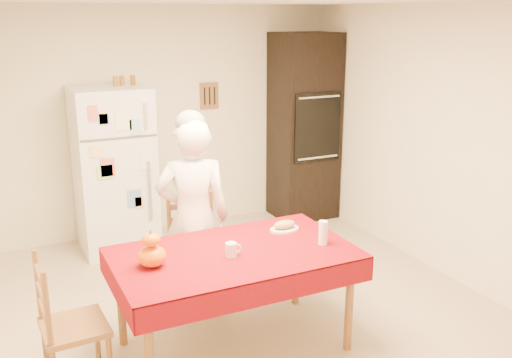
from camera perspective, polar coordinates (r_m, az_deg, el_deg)
floor at (r=4.87m, az=-0.75°, el=-13.18°), size 4.50×4.50×0.00m
room_shell at (r=4.32m, az=-0.83°, el=5.96°), size 4.02×4.52×2.51m
refrigerator at (r=6.05m, az=-13.99°, el=0.90°), size 0.75×0.74×1.70m
oven_cabinet at (r=6.84m, az=4.82°, el=5.19°), size 0.70×0.62×2.20m
dining_table at (r=4.11m, az=-2.25°, el=-8.17°), size 1.70×1.00×0.76m
chair_far at (r=4.85m, az=-6.28°, el=-6.77°), size 0.48×0.46×0.95m
chair_left at (r=3.92m, az=-18.72°, el=-13.34°), size 0.42×0.44×0.95m
seated_woman at (r=4.60m, az=-6.28°, el=-3.93°), size 0.68×0.55×1.63m
coffee_mug at (r=3.99m, az=-2.51°, el=-7.08°), size 0.08×0.08×0.10m
pumpkin_lower at (r=3.89m, az=-10.36°, el=-7.60°), size 0.19×0.19×0.14m
pumpkin_upper at (r=3.85m, az=-10.45°, el=-5.99°), size 0.12×0.12×0.09m
wine_glass at (r=4.21m, az=6.72°, el=-5.35°), size 0.07×0.07×0.18m
bread_plate at (r=4.47m, az=2.86°, el=-5.05°), size 0.24×0.24×0.02m
bread_loaf at (r=4.46m, az=2.87°, el=-4.56°), size 0.18×0.10×0.06m
spice_jar_left at (r=5.95m, az=-13.89°, el=9.50°), size 0.05×0.05×0.10m
spice_jar_mid at (r=5.97m, az=-13.27°, el=9.55°), size 0.05×0.05×0.10m
spice_jar_right at (r=5.99m, az=-12.21°, el=9.64°), size 0.05×0.05×0.10m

